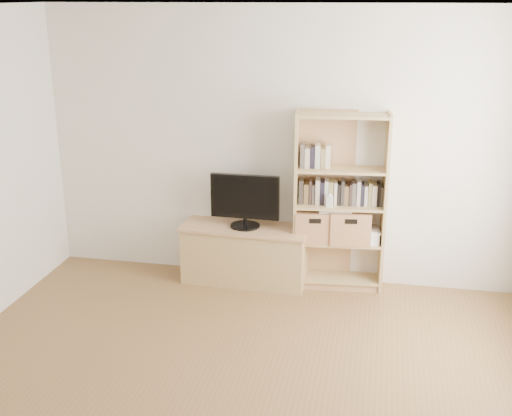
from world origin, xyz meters
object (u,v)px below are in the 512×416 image
(bookshelf, at_px, (340,202))
(basket_right, at_px, (350,225))
(tv_stand, at_px, (245,255))
(basket_left, at_px, (315,225))
(laptop, at_px, (335,209))
(baby_monitor, at_px, (330,202))
(television, at_px, (245,201))

(bookshelf, relative_size, basket_right, 4.53)
(tv_stand, bearing_deg, basket_left, 6.08)
(basket_left, distance_m, basket_right, 0.33)
(basket_left, height_order, laptop, laptop)
(baby_monitor, bearing_deg, tv_stand, -175.77)
(baby_monitor, height_order, basket_right, baby_monitor)
(television, distance_m, laptop, 0.85)
(tv_stand, bearing_deg, television, 0.00)
(tv_stand, height_order, laptop, laptop)
(bookshelf, height_order, baby_monitor, bookshelf)
(television, xyz_separation_m, baby_monitor, (0.80, -0.03, 0.05))
(television, distance_m, basket_right, 1.01)
(basket_left, xyz_separation_m, laptop, (0.18, 0.01, 0.16))
(bookshelf, xyz_separation_m, television, (-0.88, -0.07, -0.02))
(tv_stand, distance_m, basket_left, 0.74)
(television, bearing_deg, laptop, 4.78)
(basket_left, bearing_deg, television, 176.46)
(baby_monitor, bearing_deg, basket_right, 36.12)
(television, bearing_deg, bookshelf, 5.38)
(television, bearing_deg, basket_right, 5.19)
(baby_monitor, relative_size, laptop, 0.36)
(tv_stand, xyz_separation_m, bookshelf, (0.88, 0.07, 0.57))
(basket_left, xyz_separation_m, basket_right, (0.33, 0.03, 0.00))
(baby_monitor, height_order, basket_left, baby_monitor)
(baby_monitor, relative_size, basket_left, 0.30)
(tv_stand, xyz_separation_m, basket_right, (0.98, 0.08, 0.35))
(basket_left, distance_m, laptop, 0.24)
(tv_stand, xyz_separation_m, laptop, (0.84, 0.06, 0.51))
(bookshelf, height_order, basket_left, bookshelf)
(bookshelf, relative_size, baby_monitor, 15.75)
(basket_left, height_order, basket_right, basket_right)
(television, distance_m, baby_monitor, 0.80)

